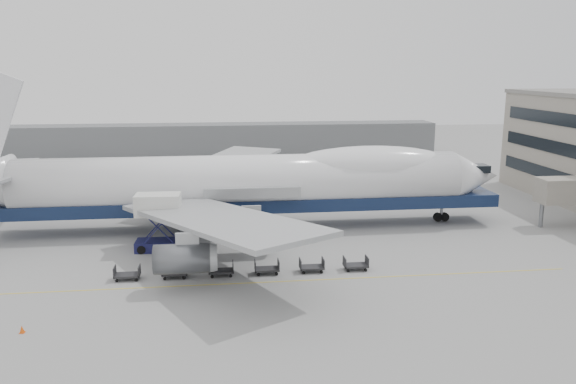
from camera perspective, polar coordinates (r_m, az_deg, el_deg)
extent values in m
plane|color=gray|center=(56.94, -4.07, -6.98)|extent=(260.00, 260.00, 0.00)
cube|color=gold|center=(51.32, -3.72, -9.19)|extent=(60.00, 0.15, 0.01)
cube|color=gray|center=(76.23, 27.11, 0.18)|extent=(9.00, 3.00, 3.00)
cylinder|color=slate|center=(74.72, 24.33, -2.15)|extent=(0.50, 0.50, 3.00)
cube|color=slate|center=(124.82, -10.36, 5.18)|extent=(110.00, 8.00, 7.00)
cylinder|color=white|center=(67.00, -4.67, 1.05)|extent=(52.00, 6.40, 6.40)
cube|color=#101E3E|center=(67.60, -3.78, -1.06)|extent=(60.00, 5.76, 1.50)
cone|color=white|center=(73.98, 18.39, 1.53)|extent=(6.00, 6.40, 6.40)
ellipsoid|color=white|center=(69.04, 8.37, 2.78)|extent=(20.67, 5.78, 4.56)
cube|color=#9EA0A3|center=(53.19, -7.26, -2.70)|extent=(20.35, 26.74, 2.26)
cube|color=#9EA0A3|center=(81.11, -7.20, 2.56)|extent=(20.35, 26.74, 2.26)
cylinder|color=#595B60|center=(86.22, -9.14, 1.60)|extent=(4.80, 2.60, 2.60)
cylinder|color=#595B60|center=(77.36, -4.94, 0.47)|extent=(4.80, 2.60, 2.60)
cylinder|color=#595B60|center=(57.96, -4.21, -3.62)|extent=(4.80, 2.60, 2.60)
cylinder|color=#595B60|center=(49.45, -10.70, -6.67)|extent=(4.80, 2.60, 2.60)
cylinder|color=slate|center=(73.32, 15.32, -1.93)|extent=(0.36, 0.36, 2.50)
cylinder|color=black|center=(73.49, 15.29, -2.46)|extent=(1.10, 0.45, 1.10)
cylinder|color=slate|center=(65.09, -7.13, -3.38)|extent=(0.36, 0.36, 2.50)
cylinder|color=black|center=(65.28, -7.12, -3.98)|extent=(1.10, 0.45, 1.10)
cylinder|color=slate|center=(70.88, -7.13, -2.07)|extent=(0.36, 0.36, 2.50)
cylinder|color=black|center=(71.06, -7.11, -2.61)|extent=(1.10, 0.45, 1.10)
cube|color=#171947|center=(61.34, -12.87, -5.28)|extent=(5.12, 2.60, 1.11)
cube|color=silver|center=(60.15, -13.07, -1.24)|extent=(4.72, 2.79, 2.21)
cube|color=#171947|center=(59.64, -13.08, -3.55)|extent=(3.59, 0.26, 3.97)
cube|color=#171947|center=(61.76, -12.87, -2.99)|extent=(3.59, 0.26, 3.97)
cube|color=slate|center=(61.71, -12.92, -0.89)|extent=(2.46, 1.30, 0.15)
cylinder|color=black|center=(60.64, -14.67, -5.69)|extent=(0.91, 0.35, 0.91)
cylinder|color=black|center=(62.54, -14.43, -5.12)|extent=(0.91, 0.35, 0.91)
cylinder|color=black|center=(60.24, -11.24, -5.63)|extent=(0.91, 0.35, 0.91)
cylinder|color=black|center=(62.15, -11.11, -5.06)|extent=(0.91, 0.35, 0.91)
cone|color=#E6500C|center=(46.47, -25.41, -12.47)|extent=(0.36, 0.36, 0.56)
cube|color=#E6500C|center=(46.58, -25.38, -12.77)|extent=(0.38, 0.38, 0.03)
cube|color=#2D2D30|center=(53.85, -16.01, -8.11)|extent=(2.30, 1.35, 0.18)
cube|color=#2D2D30|center=(53.90, -17.20, -7.71)|extent=(0.08, 1.35, 0.90)
cube|color=#2D2D30|center=(53.54, -14.86, -7.70)|extent=(0.08, 1.35, 0.90)
cylinder|color=black|center=(53.59, -16.99, -8.61)|extent=(0.30, 0.12, 0.30)
cylinder|color=black|center=(54.60, -16.79, -8.20)|extent=(0.30, 0.12, 0.30)
cylinder|color=black|center=(53.31, -15.17, -8.61)|extent=(0.30, 0.12, 0.30)
cylinder|color=black|center=(54.33, -15.01, -8.20)|extent=(0.30, 0.12, 0.30)
cube|color=#2D2D30|center=(53.32, -11.43, -8.07)|extent=(2.30, 1.35, 0.18)
cube|color=#2D2D30|center=(53.29, -12.64, -7.68)|extent=(0.08, 1.35, 0.90)
cube|color=#2D2D30|center=(53.10, -10.26, -7.64)|extent=(0.08, 1.35, 0.90)
cylinder|color=black|center=(52.99, -12.39, -8.59)|extent=(0.30, 0.12, 0.30)
cylinder|color=black|center=(54.01, -12.28, -8.17)|extent=(0.30, 0.12, 0.30)
cylinder|color=black|center=(52.85, -10.54, -8.57)|extent=(0.30, 0.12, 0.30)
cylinder|color=black|center=(53.87, -10.47, -8.15)|extent=(0.30, 0.12, 0.30)
cube|color=#2D2D30|center=(53.13, -6.80, -7.97)|extent=(2.30, 1.35, 0.18)
cube|color=#2D2D30|center=(53.01, -8.01, -7.60)|extent=(0.08, 1.35, 0.90)
cube|color=#2D2D30|center=(53.00, -5.61, -7.54)|extent=(0.08, 1.35, 0.90)
cylinder|color=black|center=(52.73, -7.72, -8.51)|extent=(0.30, 0.12, 0.30)
cylinder|color=black|center=(53.76, -7.71, -8.09)|extent=(0.30, 0.12, 0.30)
cylinder|color=black|center=(52.72, -5.85, -8.46)|extent=(0.30, 0.12, 0.30)
cylinder|color=black|center=(53.75, -5.88, -8.05)|extent=(0.30, 0.12, 0.30)
cube|color=#2D2D30|center=(53.28, -2.16, -7.83)|extent=(2.30, 1.35, 0.18)
cube|color=#2D2D30|center=(53.07, -3.36, -7.47)|extent=(0.08, 1.35, 0.90)
cube|color=#2D2D30|center=(53.24, -0.97, -7.38)|extent=(0.08, 1.35, 0.90)
cylinder|color=black|center=(52.81, -3.04, -8.38)|extent=(0.30, 0.12, 0.30)
cylinder|color=black|center=(53.84, -3.12, -7.96)|extent=(0.30, 0.12, 0.30)
cylinder|color=black|center=(52.94, -1.18, -8.31)|extent=(0.30, 0.12, 0.30)
cylinder|color=black|center=(53.97, -1.30, -7.89)|extent=(0.30, 0.12, 0.30)
cube|color=#2D2D30|center=(53.77, 2.42, -7.64)|extent=(2.30, 1.35, 0.18)
cube|color=#2D2D30|center=(53.48, 1.25, -7.29)|extent=(0.08, 1.35, 0.90)
cube|color=#2D2D30|center=(53.82, 3.59, -7.18)|extent=(0.08, 1.35, 0.90)
cylinder|color=black|center=(53.24, 1.60, -8.19)|extent=(0.30, 0.12, 0.30)
cylinder|color=black|center=(54.26, 1.43, -7.78)|extent=(0.30, 0.12, 0.30)
cylinder|color=black|center=(53.51, 3.42, -8.10)|extent=(0.30, 0.12, 0.30)
cylinder|color=black|center=(54.52, 3.21, -7.70)|extent=(0.30, 0.12, 0.30)
cube|color=#2D2D30|center=(54.59, 6.88, -7.41)|extent=(2.30, 1.35, 0.18)
cube|color=#2D2D30|center=(54.22, 5.75, -7.07)|extent=(0.08, 1.35, 0.90)
cube|color=#2D2D30|center=(54.72, 8.02, -6.95)|extent=(0.08, 1.35, 0.90)
cylinder|color=black|center=(54.01, 6.13, -7.95)|extent=(0.30, 0.12, 0.30)
cylinder|color=black|center=(55.01, 5.87, -7.56)|extent=(0.30, 0.12, 0.30)
cylinder|color=black|center=(54.40, 7.89, -7.85)|extent=(0.30, 0.12, 0.30)
cylinder|color=black|center=(55.40, 7.60, -7.46)|extent=(0.30, 0.12, 0.30)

